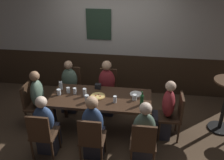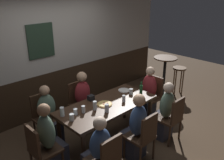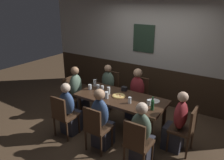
{
  "view_description": "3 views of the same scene",
  "coord_description": "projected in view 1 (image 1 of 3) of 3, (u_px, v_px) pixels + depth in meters",
  "views": [
    {
      "loc": [
        0.72,
        -3.73,
        3.0
      ],
      "look_at": [
        0.19,
        0.12,
        1.04
      ],
      "focal_mm": 39.15,
      "sensor_mm": 36.0,
      "label": 1
    },
    {
      "loc": [
        -2.59,
        -2.79,
        2.71
      ],
      "look_at": [
        0.24,
        0.13,
        1.09
      ],
      "focal_mm": 38.84,
      "sensor_mm": 36.0,
      "label": 2
    },
    {
      "loc": [
        2.06,
        -3.45,
        2.6
      ],
      "look_at": [
        -0.22,
        0.01,
        1.06
      ],
      "focal_mm": 35.42,
      "sensor_mm": 36.0,
      "label": 3
    }
  ],
  "objects": [
    {
      "name": "chair_right_near",
      "position": [
        143.0,
        143.0,
        3.68
      ],
      "size": [
        0.4,
        0.4,
        0.88
      ],
      "color": "#422B1C",
      "rests_on": "ground_plane"
    },
    {
      "name": "person_left_near",
      "position": [
        46.0,
        129.0,
        4.04
      ],
      "size": [
        0.34,
        0.37,
        1.1
      ],
      "color": "#2D2D38",
      "rests_on": "ground_plane"
    },
    {
      "name": "pint_glass_pale",
      "position": [
        115.0,
        100.0,
        4.22
      ],
      "size": [
        0.06,
        0.06,
        0.12
      ],
      "color": "silver",
      "rests_on": "dining_table"
    },
    {
      "name": "wall_back",
      "position": [
        113.0,
        40.0,
        5.61
      ],
      "size": [
        6.4,
        0.13,
        2.6
      ],
      "color": "#332316",
      "rests_on": "ground_plane"
    },
    {
      "name": "highball_clear",
      "position": [
        61.0,
        86.0,
        4.64
      ],
      "size": [
        0.07,
        0.07,
        0.15
      ],
      "color": "silver",
      "rests_on": "dining_table"
    },
    {
      "name": "chair_head_west",
      "position": [
        33.0,
        103.0,
        4.67
      ],
      "size": [
        0.4,
        0.4,
        0.88
      ],
      "color": "#422B1C",
      "rests_on": "ground_plane"
    },
    {
      "name": "plate_white_large",
      "position": [
        136.0,
        94.0,
        4.49
      ],
      "size": [
        0.23,
        0.23,
        0.01
      ],
      "primitive_type": "cylinder",
      "color": "white",
      "rests_on": "dining_table"
    },
    {
      "name": "pizza",
      "position": [
        98.0,
        96.0,
        4.41
      ],
      "size": [
        0.27,
        0.27,
        0.03
      ],
      "color": "tan",
      "rests_on": "dining_table"
    },
    {
      "name": "condiment_caddy",
      "position": [
        98.0,
        86.0,
        4.68
      ],
      "size": [
        0.11,
        0.09,
        0.09
      ],
      "primitive_type": "cube",
      "color": "black",
      "rests_on": "dining_table"
    },
    {
      "name": "beer_glass_half",
      "position": [
        135.0,
        98.0,
        4.3
      ],
      "size": [
        0.08,
        0.08,
        0.1
      ],
      "color": "silver",
      "rests_on": "dining_table"
    },
    {
      "name": "person_head_east",
      "position": [
        165.0,
        114.0,
        4.38
      ],
      "size": [
        0.37,
        0.34,
        1.14
      ],
      "color": "#2D2D38",
      "rests_on": "ground_plane"
    },
    {
      "name": "chair_left_far",
      "position": [
        72.0,
        85.0,
        5.34
      ],
      "size": [
        0.4,
        0.4,
        0.88
      ],
      "color": "#422B1C",
      "rests_on": "ground_plane"
    },
    {
      "name": "dining_table",
      "position": [
        101.0,
        101.0,
        4.44
      ],
      "size": [
        1.81,
        0.83,
        0.74
      ],
      "color": "#382316",
      "rests_on": "ground_plane"
    },
    {
      "name": "chair_mid_far",
      "position": [
        108.0,
        87.0,
        5.24
      ],
      "size": [
        0.4,
        0.4,
        0.88
      ],
      "color": "#422B1C",
      "rests_on": "ground_plane"
    },
    {
      "name": "person_head_west",
      "position": [
        41.0,
        104.0,
        4.65
      ],
      "size": [
        0.37,
        0.34,
        1.17
      ],
      "color": "#2D2D38",
      "rests_on": "ground_plane"
    },
    {
      "name": "tumbler_water",
      "position": [
        87.0,
        99.0,
        4.22
      ],
      "size": [
        0.07,
        0.07,
        0.14
      ],
      "color": "silver",
      "rests_on": "dining_table"
    },
    {
      "name": "person_right_near",
      "position": [
        143.0,
        137.0,
        3.84
      ],
      "size": [
        0.34,
        0.37,
        1.13
      ],
      "color": "#2D2D38",
      "rests_on": "ground_plane"
    },
    {
      "name": "beer_bottle_green",
      "position": [
        142.0,
        100.0,
        4.13
      ],
      "size": [
        0.06,
        0.06,
        0.25
      ],
      "color": "#194723",
      "rests_on": "dining_table"
    },
    {
      "name": "tumbler_short",
      "position": [
        59.0,
        92.0,
        4.45
      ],
      "size": [
        0.07,
        0.07,
        0.11
      ],
      "color": "silver",
      "rests_on": "dining_table"
    },
    {
      "name": "person_left_far",
      "position": [
        70.0,
        90.0,
        5.21
      ],
      "size": [
        0.34,
        0.37,
        1.11
      ],
      "color": "#2D2D38",
      "rests_on": "ground_plane"
    },
    {
      "name": "person_mid_near",
      "position": [
        94.0,
        131.0,
        3.92
      ],
      "size": [
        0.34,
        0.37,
        1.16
      ],
      "color": "#2D2D38",
      "rests_on": "ground_plane"
    },
    {
      "name": "chair_left_near",
      "position": [
        42.0,
        133.0,
        3.88
      ],
      "size": [
        0.4,
        0.4,
        0.88
      ],
      "color": "#422B1C",
      "rests_on": "ground_plane"
    },
    {
      "name": "chair_mid_near",
      "position": [
        92.0,
        138.0,
        3.78
      ],
      "size": [
        0.4,
        0.4,
        0.88
      ],
      "color": "#422B1C",
      "rests_on": "ground_plane"
    },
    {
      "name": "ground_plane",
      "position": [
        101.0,
        130.0,
        4.73
      ],
      "size": [
        12.0,
        12.0,
        0.0
      ],
      "primitive_type": "plane",
      "color": "#4C3826"
    },
    {
      "name": "beer_glass_tall",
      "position": [
        75.0,
        91.0,
        4.48
      ],
      "size": [
        0.06,
        0.06,
        0.12
      ],
      "color": "silver",
      "rests_on": "dining_table"
    },
    {
      "name": "pint_glass_amber",
      "position": [
        68.0,
        90.0,
        4.53
      ],
      "size": [
        0.07,
        0.07,
        0.11
      ],
      "color": "silver",
      "rests_on": "dining_table"
    },
    {
      "name": "person_mid_far",
      "position": [
        107.0,
        91.0,
        5.1
      ],
      "size": [
        0.34,
        0.37,
        1.15
      ],
      "color": "#2D2D38",
      "rests_on": "ground_plane"
    },
    {
      "name": "chair_head_east",
      "position": [
        174.0,
        114.0,
        4.35
      ],
      "size": [
        0.4,
        0.4,
        0.88
      ],
      "color": "#422B1C",
      "rests_on": "ground_plane"
    },
    {
      "name": "pint_glass_stout",
      "position": [
        85.0,
        93.0,
        4.4
      ],
      "size": [
        0.06,
        0.06,
        0.15
      ],
      "color": "silver",
      "rests_on": "dining_table"
    }
  ]
}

